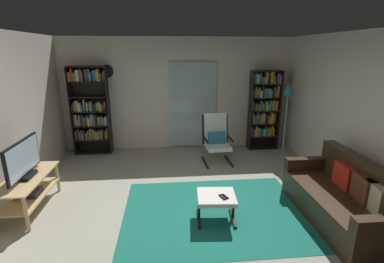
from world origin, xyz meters
The scene contains 16 objects.
ground_plane centered at (0.00, 0.00, 0.00)m, with size 7.02×7.02×0.00m, color #A4A492.
wall_back centered at (0.00, 2.90, 1.30)m, with size 5.60×0.06×2.60m, color silver.
wall_right centered at (2.70, 0.00, 1.30)m, with size 0.06×6.00×2.60m, color silver.
glass_door_panel centered at (0.35, 2.83, 1.05)m, with size 1.10×0.01×2.00m, color silver.
area_rug centered at (0.38, -0.08, 0.00)m, with size 2.66×2.04×0.01m, color #1A6F5C.
tv_stand centered at (-2.34, 0.25, 0.35)m, with size 0.51×1.20×0.53m.
television centered at (-2.34, 0.25, 0.79)m, with size 0.20×0.93×0.55m.
bookshelf_near_tv centered at (-1.99, 2.67, 1.01)m, with size 0.82×0.30×1.98m.
bookshelf_near_sofa centered at (2.00, 2.61, 1.01)m, with size 0.70×0.30×1.86m.
leather_sofa centered at (2.12, -0.44, 0.32)m, with size 0.81×1.84×0.88m.
lounge_armchair centered at (0.75, 1.89, 0.53)m, with size 0.59×0.68×1.02m.
ottoman centered at (0.37, -0.26, 0.31)m, with size 0.56×0.52×0.38m.
tv_remote centered at (0.44, -0.33, 0.39)m, with size 0.04×0.14×0.02m, color black.
cell_phone centered at (0.46, -0.32, 0.38)m, with size 0.07×0.14×0.01m, color black.
floor_lamp_by_shelf centered at (2.32, 2.08, 1.35)m, with size 0.22×0.22×1.62m.
wall_clock centered at (-1.58, 2.82, 1.85)m, with size 0.29×0.03×0.29m.
Camera 1 is at (-0.29, -3.65, 2.30)m, focal length 26.06 mm.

